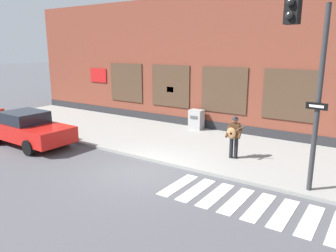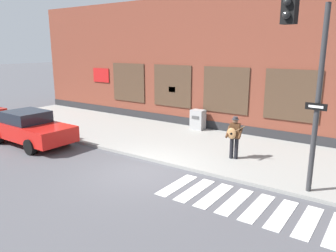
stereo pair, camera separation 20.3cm
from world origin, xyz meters
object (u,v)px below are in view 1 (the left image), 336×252
at_px(busker, 234,135).
at_px(utility_box, 196,119).
at_px(traffic_light, 310,64).
at_px(red_car, 28,128).

xyz_separation_m(busker, utility_box, (-3.52, 3.35, -0.43)).
bearing_deg(busker, traffic_light, -39.46).
xyz_separation_m(red_car, busker, (8.63, 3.15, 0.30)).
bearing_deg(red_car, utility_box, 51.82).
bearing_deg(utility_box, busker, -43.56).
distance_m(red_car, traffic_light, 12.05).
distance_m(traffic_light, utility_box, 9.32).
bearing_deg(red_car, traffic_light, 3.43).
xyz_separation_m(busker, traffic_light, (2.98, -2.45, 2.88)).
distance_m(red_car, busker, 9.19).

